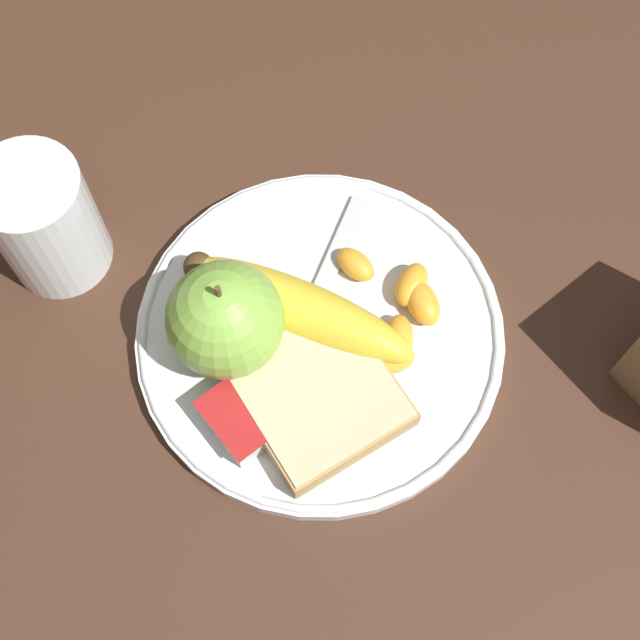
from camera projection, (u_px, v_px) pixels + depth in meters
ground_plane at (320, 339)px, 0.60m from camera, size 3.00×3.00×0.00m
plate at (320, 334)px, 0.60m from camera, size 0.25×0.25×0.01m
juice_glass at (46, 223)px, 0.59m from camera, size 0.07×0.07×0.09m
apple at (225, 320)px, 0.55m from camera, size 0.08×0.08×0.08m
banana at (296, 308)px, 0.58m from camera, size 0.16×0.11×0.04m
bread_slice at (318, 395)px, 0.56m from camera, size 0.11×0.10×0.02m
fork at (308, 321)px, 0.59m from camera, size 0.10×0.16×0.00m
jam_packet at (242, 418)px, 0.56m from camera, size 0.05×0.04×0.02m
orange_segment_0 at (355, 264)px, 0.60m from camera, size 0.03×0.02×0.02m
orange_segment_1 at (400, 336)px, 0.58m from camera, size 0.03×0.03×0.02m
orange_segment_2 at (422, 303)px, 0.59m from camera, size 0.04×0.03×0.02m
orange_segment_3 at (338, 313)px, 0.59m from camera, size 0.03×0.02×0.02m
orange_segment_4 at (354, 336)px, 0.58m from camera, size 0.03×0.03×0.01m
orange_segment_5 at (389, 359)px, 0.57m from camera, size 0.03×0.04×0.02m
orange_segment_6 at (411, 285)px, 0.60m from camera, size 0.03×0.04×0.02m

